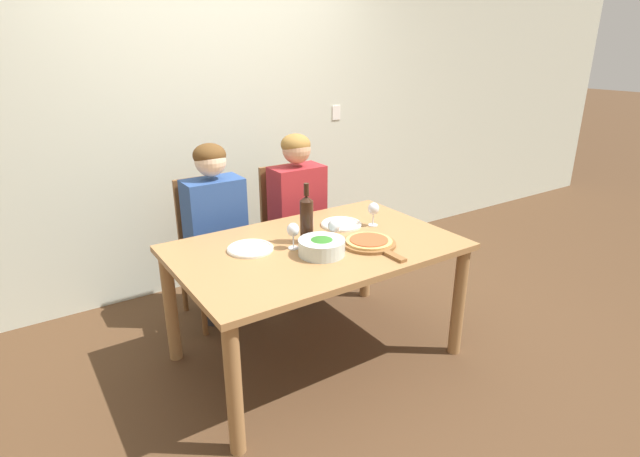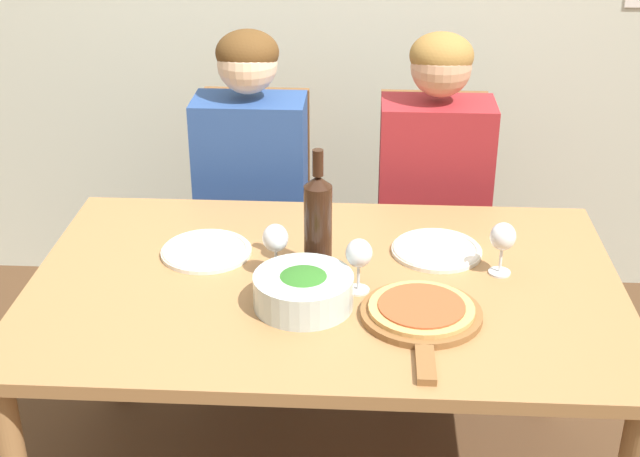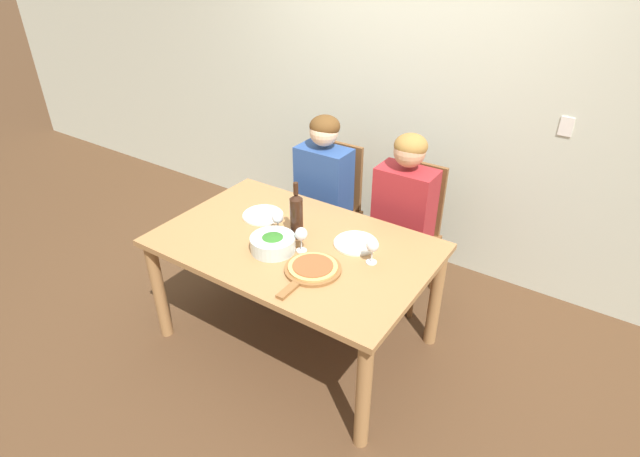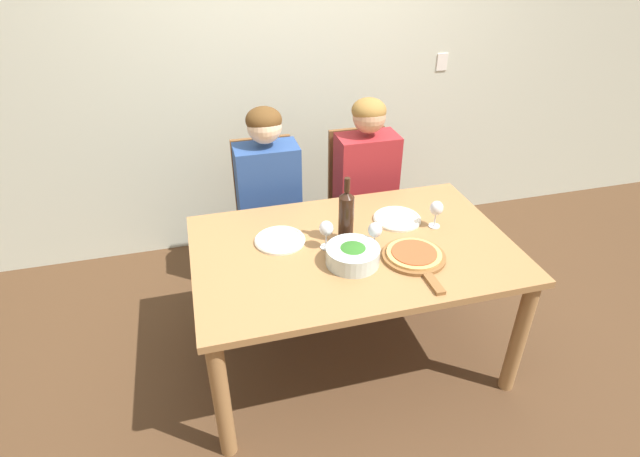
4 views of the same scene
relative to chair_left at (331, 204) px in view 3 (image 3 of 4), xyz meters
name	(u,v)px [view 3 (image 3 of 4)]	position (x,y,z in m)	size (l,w,h in m)	color
ground_plane	(297,337)	(0.30, -0.86, -0.51)	(40.00, 40.00, 0.00)	#4C331E
back_wall	(407,83)	(0.30, 0.53, 0.84)	(10.00, 0.06, 2.70)	beige
dining_table	(295,256)	(0.30, -0.86, 0.12)	(1.59, 1.02, 0.74)	#9E7042
chair_left	(331,204)	(0.00, 0.00, 0.00)	(0.42, 0.42, 0.97)	brown
chair_right	(408,228)	(0.64, 0.00, 0.00)	(0.42, 0.42, 0.97)	brown
person_woman	(322,183)	(0.00, -0.12, 0.23)	(0.47, 0.51, 1.23)	#28282D
person_man	(403,206)	(0.64, -0.12, 0.23)	(0.47, 0.51, 1.23)	#28282D
wine_bottle	(296,215)	(0.27, -0.80, 0.37)	(0.08, 0.08, 0.35)	black
broccoli_bowl	(273,243)	(0.25, -1.00, 0.27)	(0.26, 0.26, 0.09)	silver
dinner_plate_left	(263,215)	(-0.05, -0.73, 0.23)	(0.26, 0.26, 0.02)	silver
dinner_plate_right	(356,243)	(0.61, -0.68, 0.23)	(0.26, 0.26, 0.02)	silver
pizza_on_board	(312,269)	(0.55, -1.04, 0.24)	(0.31, 0.45, 0.04)	brown
wine_glass_left	(278,218)	(0.16, -0.84, 0.33)	(0.07, 0.07, 0.15)	silver
wine_glass_right	(372,246)	(0.77, -0.80, 0.33)	(0.07, 0.07, 0.15)	silver
wine_glass_centre	(301,235)	(0.39, -0.91, 0.33)	(0.07, 0.07, 0.15)	silver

